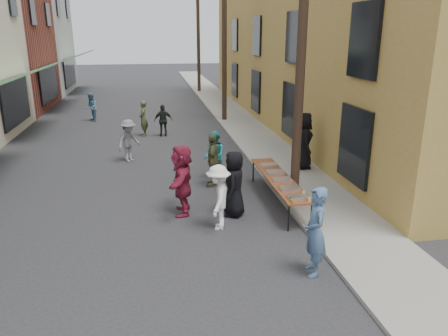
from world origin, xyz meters
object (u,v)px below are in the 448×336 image
object	(u,v)px
serving_table	(279,179)
guest_front_c	(214,155)
utility_pole_mid	(224,36)
catering_tray_sausage	(298,197)
utility_pole_far	(198,34)
guest_front_a	(234,184)
utility_pole_near	(302,41)
server	(304,141)

from	to	relation	value
serving_table	guest_front_c	xyz separation A→B (m)	(-1.50, 2.42, 0.10)
serving_table	guest_front_c	world-z (taller)	guest_front_c
guest_front_c	utility_pole_mid	bearing A→B (deg)	158.63
serving_table	catering_tray_sausage	bearing A→B (deg)	-90.00
utility_pole_far	catering_tray_sausage	world-z (taller)	utility_pole_far
serving_table	catering_tray_sausage	world-z (taller)	catering_tray_sausage
utility_pole_far	serving_table	distance (m)	24.36
utility_pole_far	guest_front_a	size ratio (longest dim) A/B	5.08
serving_table	catering_tray_sausage	distance (m)	1.65
utility_pole_near	utility_pole_mid	distance (m)	12.00
utility_pole_far	serving_table	size ratio (longest dim) A/B	2.25
guest_front_a	server	size ratio (longest dim) A/B	0.90
catering_tray_sausage	utility_pole_far	bearing A→B (deg)	88.89
guest_front_c	server	world-z (taller)	server
utility_pole_near	serving_table	size ratio (longest dim) A/B	2.25
catering_tray_sausage	guest_front_a	size ratio (longest dim) A/B	0.28
serving_table	guest_front_a	xyz separation A→B (m)	(-1.42, -0.66, 0.17)
utility_pole_mid	server	distance (m)	9.95
serving_table	server	bearing A→B (deg)	58.43
utility_pole_mid	guest_front_a	bearing A→B (deg)	-98.59
utility_pole_mid	guest_front_c	xyz separation A→B (m)	(-2.00, -9.64, -3.69)
utility_pole_near	utility_pole_far	bearing A→B (deg)	90.00
guest_front_c	server	distance (m)	3.25
utility_pole_mid	guest_front_a	size ratio (longest dim) A/B	5.08
utility_pole_near	guest_front_c	size ratio (longest dim) A/B	5.56
catering_tray_sausage	guest_front_a	xyz separation A→B (m)	(-1.42, 0.99, 0.10)
guest_front_c	catering_tray_sausage	bearing A→B (deg)	10.53
utility_pole_mid	guest_front_c	world-z (taller)	utility_pole_mid
utility_pole_near	catering_tray_sausage	distance (m)	4.12
utility_pole_near	serving_table	world-z (taller)	utility_pole_near
serving_table	guest_front_a	size ratio (longest dim) A/B	2.26
serving_table	guest_front_c	size ratio (longest dim) A/B	2.47
utility_pole_mid	catering_tray_sausage	bearing A→B (deg)	-92.09
utility_pole_mid	guest_front_c	distance (m)	10.52
guest_front_c	utility_pole_near	bearing A→B (deg)	30.60
utility_pole_near	guest_front_c	bearing A→B (deg)	130.27
guest_front_c	server	bearing A→B (deg)	87.10
catering_tray_sausage	utility_pole_mid	bearing A→B (deg)	87.91
utility_pole_near	guest_front_a	xyz separation A→B (m)	(-1.92, -0.72, -3.61)
serving_table	guest_front_c	bearing A→B (deg)	121.76
utility_pole_far	guest_front_a	world-z (taller)	utility_pole_far
utility_pole_mid	guest_front_a	world-z (taller)	utility_pole_mid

